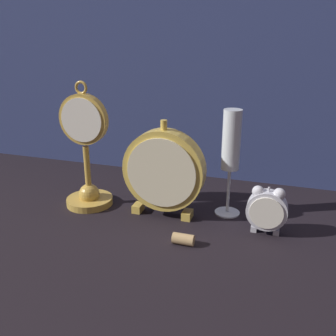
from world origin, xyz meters
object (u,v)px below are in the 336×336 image
Objects in this scene: pocket_watch_on_stand at (87,162)px; alarm_clock_twin_bell at (267,208)px; wine_cork at (183,239)px; champagne_flute at (231,148)px; mantel_clock_silver at (162,171)px.

pocket_watch_on_stand reaches higher than alarm_clock_twin_bell.
champagne_flute is at bearing 69.73° from wine_cork.
alarm_clock_twin_bell is at bearing -37.48° from champagne_flute.
pocket_watch_on_stand is at bearing 177.93° from alarm_clock_twin_bell.
pocket_watch_on_stand is 1.22× the size of champagne_flute.
mantel_clock_silver is 0.16m from wine_cork.
pocket_watch_on_stand reaches higher than champagne_flute.
alarm_clock_twin_bell reaches higher than wine_cork.
champagne_flute is (0.32, 0.05, 0.05)m from pocket_watch_on_stand.
wine_cork is at bearing -148.00° from alarm_clock_twin_bell.
mantel_clock_silver is 0.16m from champagne_flute.
pocket_watch_on_stand is 0.18m from mantel_clock_silver.
wine_cork is (-0.15, -0.09, -0.05)m from alarm_clock_twin_bell.
champagne_flute is at bearing 142.52° from alarm_clock_twin_bell.
wine_cork is (0.26, -0.11, -0.09)m from pocket_watch_on_stand.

